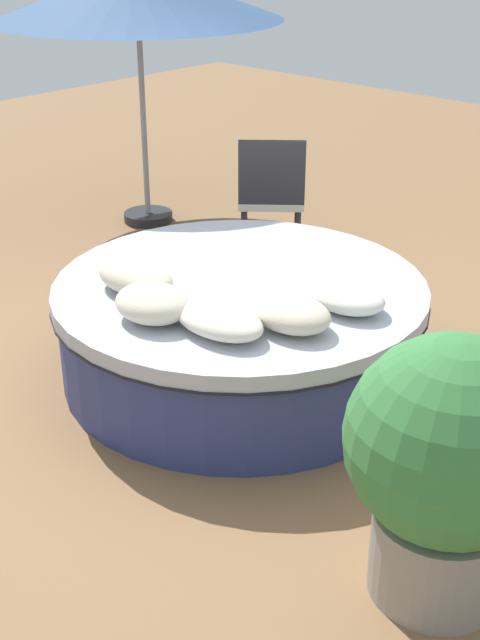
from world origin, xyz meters
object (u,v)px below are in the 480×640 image
object	(u,v)px
throw_pillow_1	(153,303)
throw_pillow_4	(346,296)
round_bed	(240,328)
patio_chair	(271,189)
throw_pillow_3	(291,313)
throw_pillow_0	(135,277)
throw_pillow_2	(219,320)
planter	(449,459)

from	to	relation	value
throw_pillow_1	throw_pillow_4	world-z (taller)	throw_pillow_1
round_bed	throw_pillow_4	bearing A→B (deg)	-168.36
round_bed	patio_chair	xyz separation A→B (m)	(1.16, -1.61, 0.25)
throw_pillow_3	throw_pillow_1	bearing A→B (deg)	34.88
round_bed	patio_chair	bearing A→B (deg)	-54.26
throw_pillow_0	patio_chair	bearing A→B (deg)	-69.08
throw_pillow_3	throw_pillow_4	distance (m)	0.39
round_bed	throw_pillow_2	xyz separation A→B (m)	(-0.35, 0.54, 0.37)
throw_pillow_0	throw_pillow_1	world-z (taller)	throw_pillow_1
patio_chair	round_bed	bearing A→B (deg)	-95.22
round_bed	planter	distance (m)	2.04
throw_pillow_0	throw_pillow_1	xyz separation A→B (m)	(-0.34, 0.17, 0.00)
throw_pillow_2	throw_pillow_3	world-z (taller)	throw_pillow_3
throw_pillow_1	throw_pillow_2	distance (m)	0.39
throw_pillow_0	throw_pillow_2	size ratio (longest dim) A/B	0.96
patio_chair	throw_pillow_3	bearing A→B (deg)	-87.61
throw_pillow_2	throw_pillow_4	xyz separation A→B (m)	(-0.31, -0.68, 0.00)
throw_pillow_1	throw_pillow_2	world-z (taller)	throw_pillow_1
throw_pillow_1	patio_chair	world-z (taller)	patio_chair
throw_pillow_4	patio_chair	bearing A→B (deg)	-38.95
round_bed	throw_pillow_2	bearing A→B (deg)	123.16
throw_pillow_3	throw_pillow_4	world-z (taller)	throw_pillow_3
throw_pillow_1	round_bed	bearing A→B (deg)	-91.08
round_bed	throw_pillow_3	distance (m)	0.75
throw_pillow_1	patio_chair	size ratio (longest dim) A/B	0.45
round_bed	throw_pillow_1	world-z (taller)	throw_pillow_1
throw_pillow_2	throw_pillow_3	bearing A→B (deg)	-129.08
round_bed	throw_pillow_2	world-z (taller)	throw_pillow_2
throw_pillow_1	throw_pillow_4	bearing A→B (deg)	-129.96
throw_pillow_3	planter	size ratio (longest dim) A/B	0.39
round_bed	throw_pillow_1	size ratio (longest dim) A/B	5.08
throw_pillow_1	patio_chair	xyz separation A→B (m)	(1.14, -2.28, -0.14)
patio_chair	planter	bearing A→B (deg)	-79.42
round_bed	planter	world-z (taller)	planter
throw_pillow_1	throw_pillow_4	distance (m)	1.05
throw_pillow_0	throw_pillow_3	distance (m)	0.98
throw_pillow_0	throw_pillow_4	distance (m)	1.20
throw_pillow_2	throw_pillow_3	xyz separation A→B (m)	(-0.24, -0.29, 0.01)
round_bed	patio_chair	world-z (taller)	patio_chair
throw_pillow_4	round_bed	bearing A→B (deg)	11.64
planter	patio_chair	bearing A→B (deg)	-38.47
throw_pillow_0	throw_pillow_1	size ratio (longest dim) A/B	1.21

